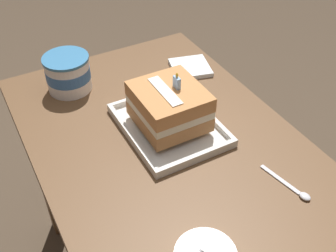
{
  "coord_description": "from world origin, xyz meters",
  "views": [
    {
      "loc": [
        0.69,
        -0.38,
        1.45
      ],
      "look_at": [
        -0.02,
        0.02,
        0.75
      ],
      "focal_mm": 44.19,
      "sensor_mm": 36.0,
      "label": 1
    }
  ],
  "objects_px": {
    "birthday_cake": "(169,106)",
    "serving_spoon_near_tray": "(295,190)",
    "foil_tray": "(169,126)",
    "napkin_pile": "(190,68)",
    "ice_cream_tub": "(68,73)"
  },
  "relations": [
    {
      "from": "serving_spoon_near_tray",
      "to": "napkin_pile",
      "type": "bearing_deg",
      "value": 174.6
    },
    {
      "from": "foil_tray",
      "to": "serving_spoon_near_tray",
      "type": "height_order",
      "value": "foil_tray"
    },
    {
      "from": "ice_cream_tub",
      "to": "napkin_pile",
      "type": "xyz_separation_m",
      "value": [
        0.09,
        0.37,
        -0.05
      ]
    },
    {
      "from": "birthday_cake",
      "to": "foil_tray",
      "type": "bearing_deg",
      "value": -90.0
    },
    {
      "from": "foil_tray",
      "to": "ice_cream_tub",
      "type": "bearing_deg",
      "value": -150.51
    },
    {
      "from": "birthday_cake",
      "to": "napkin_pile",
      "type": "height_order",
      "value": "birthday_cake"
    },
    {
      "from": "birthday_cake",
      "to": "napkin_pile",
      "type": "relative_size",
      "value": 1.23
    },
    {
      "from": "foil_tray",
      "to": "napkin_pile",
      "type": "bearing_deg",
      "value": 137.95
    },
    {
      "from": "birthday_cake",
      "to": "serving_spoon_near_tray",
      "type": "bearing_deg",
      "value": 23.85
    },
    {
      "from": "birthday_cake",
      "to": "ice_cream_tub",
      "type": "bearing_deg",
      "value": -150.51
    },
    {
      "from": "birthday_cake",
      "to": "serving_spoon_near_tray",
      "type": "height_order",
      "value": "birthday_cake"
    },
    {
      "from": "birthday_cake",
      "to": "napkin_pile",
      "type": "distance_m",
      "value": 0.3
    },
    {
      "from": "foil_tray",
      "to": "napkin_pile",
      "type": "xyz_separation_m",
      "value": [
        -0.22,
        0.2,
        0.0
      ]
    },
    {
      "from": "foil_tray",
      "to": "napkin_pile",
      "type": "distance_m",
      "value": 0.3
    },
    {
      "from": "birthday_cake",
      "to": "ice_cream_tub",
      "type": "height_order",
      "value": "birthday_cake"
    }
  ]
}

